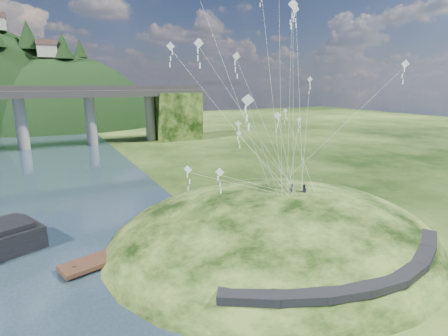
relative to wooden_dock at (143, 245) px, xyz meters
name	(u,v)px	position (x,y,z in m)	size (l,w,h in m)	color
ground	(215,264)	(4.97, -5.70, -0.47)	(320.00, 320.00, 0.00)	black
grass_hill	(275,250)	(12.97, -3.70, -1.97)	(36.00, 32.00, 13.00)	black
footpath	(366,274)	(12.43, -15.44, 1.61)	(22.29, 5.84, 0.83)	black
wooden_dock	(143,245)	(0.00, 0.00, 0.00)	(15.17, 6.30, 1.08)	#372116
kite_flyers	(300,184)	(14.86, -4.72, 5.30)	(2.04, 1.10, 1.77)	#242731
kite_swarm	(256,71)	(11.17, -2.08, 16.22)	(19.67, 18.13, 19.43)	silver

